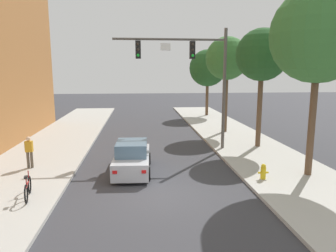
{
  "coord_description": "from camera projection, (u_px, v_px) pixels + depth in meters",
  "views": [
    {
      "loc": [
        -0.82,
        -12.21,
        5.05
      ],
      "look_at": [
        0.85,
        5.0,
        2.0
      ],
      "focal_mm": 33.24,
      "sensor_mm": 36.0,
      "label": 1
    }
  ],
  "objects": [
    {
      "name": "pedestrian_sidewalk_left_walker",
      "position": [
        29.0,
        151.0,
        15.85
      ],
      "size": [
        0.36,
        0.22,
        1.64
      ],
      "color": "brown",
      "rests_on": "sidewalk_left"
    },
    {
      "name": "fire_hydrant",
      "position": [
        263.0,
        171.0,
        14.3
      ],
      "size": [
        0.48,
        0.24,
        0.72
      ],
      "color": "gold",
      "rests_on": "sidewalk_right"
    },
    {
      "name": "ground_plane",
      "position": [
        159.0,
        194.0,
        12.93
      ],
      "size": [
        120.0,
        120.0,
        0.0
      ],
      "primitive_type": "plane",
      "color": "#38383D"
    },
    {
      "name": "sidewalk_right",
      "position": [
        308.0,
        187.0,
        13.53
      ],
      "size": [
        5.0,
        60.0,
        0.15
      ],
      "primitive_type": "cube",
      "color": "#B2AFA8",
      "rests_on": "ground"
    },
    {
      "name": "street_tree_nearest",
      "position": [
        319.0,
        35.0,
        13.86
      ],
      "size": [
        4.34,
        4.34,
        8.69
      ],
      "color": "brown",
      "rests_on": "sidewalk_right"
    },
    {
      "name": "car_lead_silver",
      "position": [
        132.0,
        158.0,
        15.7
      ],
      "size": [
        1.98,
        4.31,
        1.6
      ],
      "color": "#B7B7BC",
      "rests_on": "ground"
    },
    {
      "name": "street_tree_third",
      "position": [
        227.0,
        59.0,
        24.61
      ],
      "size": [
        3.4,
        3.4,
        7.61
      ],
      "color": "brown",
      "rests_on": "sidewalk_right"
    },
    {
      "name": "street_tree_second",
      "position": [
        262.0,
        55.0,
        19.63
      ],
      "size": [
        3.32,
        3.32,
        7.59
      ],
      "color": "brown",
      "rests_on": "sidewalk_right"
    },
    {
      "name": "street_tree_farthest",
      "position": [
        208.0,
        68.0,
        34.33
      ],
      "size": [
        4.05,
        4.05,
        7.28
      ],
      "color": "brown",
      "rests_on": "sidewalk_right"
    },
    {
      "name": "traffic_signal_mast",
      "position": [
        193.0,
        66.0,
        19.1
      ],
      "size": [
        6.97,
        0.38,
        7.5
      ],
      "color": "#514C47",
      "rests_on": "sidewalk_right"
    },
    {
      "name": "bicycle_leaning",
      "position": [
        28.0,
        188.0,
        12.13
      ],
      "size": [
        0.42,
        1.74,
        0.98
      ],
      "color": "black",
      "rests_on": "sidewalk_left"
    }
  ]
}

